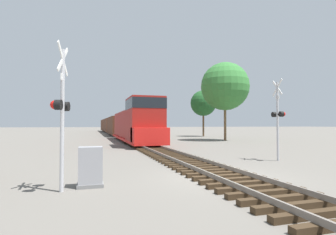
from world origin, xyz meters
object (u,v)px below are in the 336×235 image
Objects in this scene: freight_train at (115,125)px; relay_cabinet at (90,167)px; tree_mid_background at (203,103)px; tree_far_right at (225,86)px; crossing_signal_near at (61,109)px; crossing_signal_far at (278,116)px.

relay_cabinet is (-4.81, -44.06, -1.22)m from freight_train.
tree_far_right is at bearing -100.76° from tree_mid_background.
tree_far_right reaches higher than relay_cabinet.
crossing_signal_near is at bearing -129.27° from tree_far_right.
crossing_signal_far is 3.50× the size of relay_cabinet.
crossing_signal_far is at bearing 121.65° from crossing_signal_near.
tree_far_right is (16.33, 20.63, 6.20)m from relay_cabinet.
tree_mid_background reaches higher than crossing_signal_far.
relay_cabinet is 0.13× the size of tree_far_right.
tree_mid_background is at bearing -41.40° from freight_train.
crossing_signal_near is 0.57× the size of tree_mid_background.
relay_cabinet is at bearing -96.23° from freight_train.
freight_train is at bearing 83.77° from relay_cabinet.
relay_cabinet is 37.30m from tree_mid_background.
freight_train is 18.63m from tree_mid_background.
relay_cabinet is at bearing -120.02° from tree_mid_background.
tree_mid_background is at bearing 59.98° from relay_cabinet.
freight_train is 6.88× the size of tree_far_right.
tree_far_right reaches higher than freight_train.
tree_far_right is (17.19, 21.02, 4.34)m from crossing_signal_near.
freight_train is 52.22× the size of relay_cabinet.
freight_train is at bearing 13.68° from crossing_signal_far.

